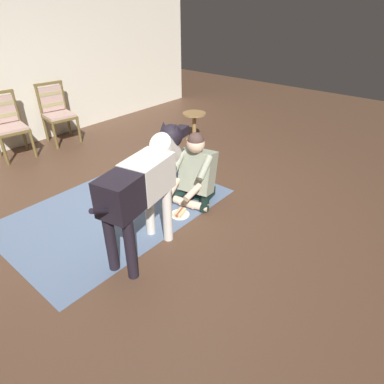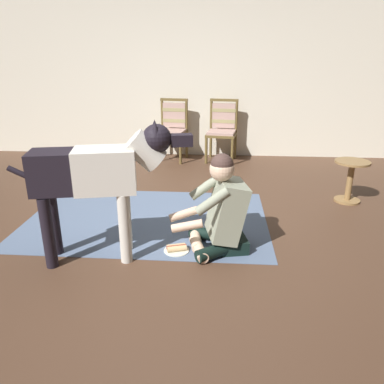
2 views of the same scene
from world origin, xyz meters
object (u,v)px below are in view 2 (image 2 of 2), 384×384
dining_chair_right_of_pair (222,127)px  person_sitting_on_floor (221,211)px  round_side_table (350,178)px  large_dog (98,174)px  dining_chair_left_of_pair (172,127)px  hot_dog_on_plate (176,249)px

dining_chair_right_of_pair → person_sitting_on_floor: bearing=-90.2°
dining_chair_right_of_pair → round_side_table: dining_chair_right_of_pair is taller
large_dog → dining_chair_left_of_pair: bearing=86.8°
large_dog → hot_dog_on_plate: bearing=12.1°
dining_chair_left_of_pair → round_side_table: (2.31, -1.79, -0.25)m
dining_chair_left_of_pair → large_dog: large_dog is taller
dining_chair_right_of_pair → person_sitting_on_floor: size_ratio=1.12×
dining_chair_left_of_pair → hot_dog_on_plate: (0.42, -3.14, -0.52)m
large_dog → round_side_table: (2.49, 1.48, -0.45)m
dining_chair_right_of_pair → large_dog: size_ratio=0.69×
dining_chair_left_of_pair → hot_dog_on_plate: size_ratio=4.38×
dining_chair_left_of_pair → dining_chair_right_of_pair: size_ratio=1.00×
person_sitting_on_floor → dining_chair_left_of_pair: bearing=104.7°
large_dog → person_sitting_on_floor: bearing=12.1°
large_dog → hot_dog_on_plate: size_ratio=6.37×
dining_chair_left_of_pair → round_side_table: bearing=-37.8°
person_sitting_on_floor → round_side_table: size_ratio=1.77×
person_sitting_on_floor → large_dog: (-0.99, -0.21, 0.38)m
round_side_table → dining_chair_right_of_pair: bearing=129.8°
person_sitting_on_floor → large_dog: large_dog is taller
dining_chair_right_of_pair → hot_dog_on_plate: (-0.40, -3.14, -0.52)m
dining_chair_left_of_pair → hot_dog_on_plate: 3.21m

